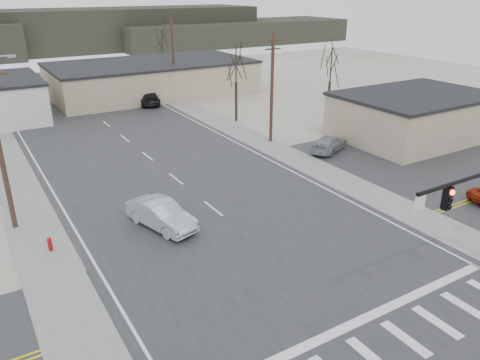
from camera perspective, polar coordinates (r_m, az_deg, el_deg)
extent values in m
plane|color=beige|center=(25.00, 5.59, -10.46)|extent=(140.00, 140.00, 0.00)
cube|color=#28282B|center=(36.70, -8.44, 0.62)|extent=(18.00, 110.00, 0.05)
cube|color=#28282B|center=(24.99, 5.60, -10.42)|extent=(90.00, 10.00, 0.04)
cube|color=#28282B|center=(42.12, 22.90, 1.93)|extent=(18.00, 20.00, 0.03)
cube|color=gray|center=(39.08, -25.86, -0.10)|extent=(3.00, 90.00, 0.06)
cube|color=gray|center=(45.53, 1.36, 5.23)|extent=(3.00, 90.00, 0.06)
cube|color=black|center=(20.81, 23.93, -2.04)|extent=(0.32, 0.30, 1.00)
sphere|color=#FF0C05|center=(20.60, 24.45, -1.39)|extent=(0.22, 0.22, 0.22)
cube|color=silver|center=(19.43, 21.08, -2.63)|extent=(0.60, 0.04, 0.60)
cylinder|color=#A50C0C|center=(28.04, -22.13, -7.42)|extent=(0.24, 0.24, 0.70)
sphere|color=#A50C0C|center=(27.85, -22.25, -6.71)|extent=(0.24, 0.24, 0.24)
cube|color=tan|center=(65.79, -10.65, 12.03)|extent=(26.00, 14.00, 4.00)
cube|color=black|center=(65.44, -10.78, 13.87)|extent=(26.30, 14.30, 0.30)
cube|color=tan|center=(48.07, 20.48, 7.18)|extent=(14.00, 10.00, 4.00)
cube|color=black|center=(47.60, 20.83, 9.67)|extent=(14.30, 10.30, 0.30)
cylinder|color=#4B2E22|center=(29.87, -27.26, 3.31)|extent=(0.30, 0.30, 10.00)
cylinder|color=#4B2E22|center=(43.17, 3.91, 11.03)|extent=(0.30, 0.30, 10.00)
cube|color=#4B2E22|center=(42.54, 4.06, 16.58)|extent=(2.20, 0.12, 0.12)
cube|color=#4B2E22|center=(42.61, 4.03, 15.65)|extent=(1.60, 0.12, 0.12)
cylinder|color=#4B2E22|center=(62.21, -8.14, 14.40)|extent=(0.30, 0.30, 10.00)
cube|color=#4B2E22|center=(61.77, -8.36, 18.25)|extent=(2.20, 0.12, 0.12)
cube|color=#4B2E22|center=(61.82, -8.32, 17.61)|extent=(1.60, 0.12, 0.12)
cube|color=gray|center=(39.07, -26.09, 13.40)|extent=(0.60, 0.25, 0.18)
cylinder|color=#31291E|center=(50.88, -0.47, 9.53)|extent=(0.28, 0.28, 4.25)
cylinder|color=#31291E|center=(50.15, -0.48, 13.79)|extent=(0.14, 0.14, 4.25)
cylinder|color=#31291E|center=(74.93, -9.29, 13.36)|extent=(0.28, 0.28, 4.00)
cylinder|color=#31291E|center=(74.46, -9.46, 16.10)|extent=(0.14, 0.14, 4.00)
cylinder|color=#31291E|center=(53.28, 10.74, 9.60)|extent=(0.28, 0.28, 4.00)
cylinder|color=#31291E|center=(52.62, 11.02, 13.42)|extent=(0.14, 0.14, 4.00)
cube|color=#333026|center=(116.34, -18.12, 17.01)|extent=(80.00, 18.00, 9.00)
cube|color=#333026|center=(124.22, -0.76, 17.53)|extent=(60.00, 18.00, 5.50)
imported|color=#A0A6AA|center=(28.61, -9.58, -4.16)|extent=(3.10, 5.28, 1.65)
imported|color=black|center=(59.78, -11.03, 9.86)|extent=(3.72, 6.11, 1.66)
imported|color=black|center=(71.46, -20.12, 10.86)|extent=(2.93, 4.51, 1.43)
imported|color=black|center=(43.10, 20.50, 3.86)|extent=(4.79, 2.41, 1.56)
imported|color=gray|center=(42.17, 10.78, 4.38)|extent=(5.05, 3.75, 1.36)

